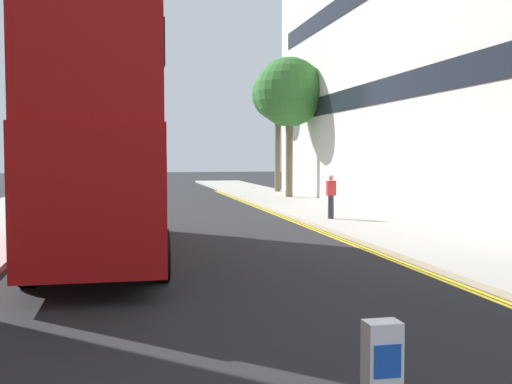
{
  "coord_description": "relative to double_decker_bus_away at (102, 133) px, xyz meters",
  "views": [
    {
      "loc": [
        -1.96,
        -0.42,
        2.5
      ],
      "look_at": [
        0.5,
        11.0,
        1.8
      ],
      "focal_mm": 43.49,
      "sensor_mm": 36.0,
      "label": 1
    }
  ],
  "objects": [
    {
      "name": "double_decker_bus_away",
      "position": [
        0.0,
        0.0,
        0.0
      ],
      "size": [
        2.88,
        10.83,
        5.64
      ],
      "color": "#B20F0F",
      "rests_on": "ground"
    },
    {
      "name": "pedestrian_far",
      "position": [
        8.02,
        6.19,
        -2.04
      ],
      "size": [
        0.34,
        0.22,
        1.62
      ],
      "color": "#2D2D38",
      "rests_on": "sidewalk_right"
    },
    {
      "name": "kerb_line_outer",
      "position": [
        6.85,
        -1.18,
        -3.03
      ],
      "size": [
        0.1,
        56.0,
        0.01
      ],
      "primitive_type": "cube",
      "color": "yellow",
      "rests_on": "ground"
    },
    {
      "name": "kerb_line_inner",
      "position": [
        6.69,
        -1.18,
        -3.03
      ],
      "size": [
        0.1,
        56.0,
        0.01
      ],
      "primitive_type": "cube",
      "color": "yellow",
      "rests_on": "ground"
    },
    {
      "name": "townhouse_terrace_right",
      "position": [
        15.95,
        10.74,
        3.71
      ],
      "size": [
        10.08,
        28.0,
        13.47
      ],
      "color": "silver",
      "rests_on": "ground"
    },
    {
      "name": "street_tree_near",
      "position": [
        10.31,
        23.33,
        3.29
      ],
      "size": [
        3.36,
        3.36,
        7.93
      ],
      "color": "#6B6047",
      "rests_on": "sidewalk_right"
    },
    {
      "name": "street_tree_mid",
      "position": [
        9.64,
        18.05,
        2.94
      ],
      "size": [
        3.87,
        3.87,
        7.81
      ],
      "color": "#6B6047",
      "rests_on": "sidewalk_right"
    },
    {
      "name": "sidewalk_right",
      "position": [
        8.95,
        0.82,
        -2.96
      ],
      "size": [
        4.0,
        80.0,
        0.14
      ],
      "primitive_type": "cube",
      "color": "#ADA89E",
      "rests_on": "ground"
    }
  ]
}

